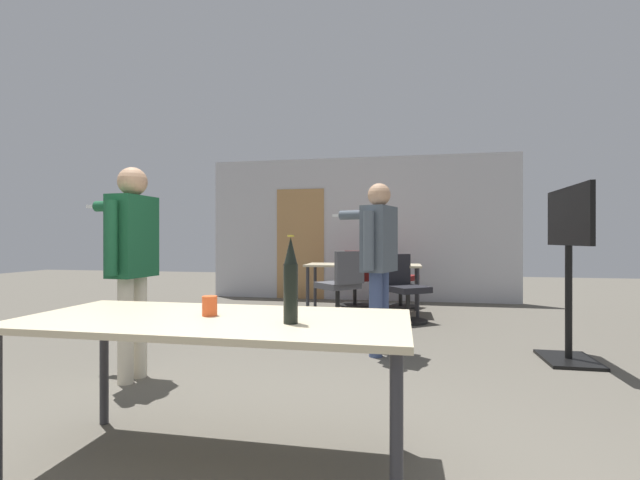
# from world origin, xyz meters

# --- Properties ---
(back_wall) EXTENTS (5.59, 0.12, 2.61)m
(back_wall) POSITION_xyz_m (-0.03, 6.34, 1.30)
(back_wall) COLOR #BCBCC1
(back_wall) RESTS_ON ground_plane
(conference_table_near) EXTENTS (1.86, 0.82, 0.73)m
(conference_table_near) POSITION_xyz_m (-0.13, 0.43, 0.67)
(conference_table_near) COLOR #C6B793
(conference_table_near) RESTS_ON ground_plane
(conference_table_far) EXTENTS (1.71, 0.68, 0.73)m
(conference_table_far) POSITION_xyz_m (0.19, 4.97, 0.65)
(conference_table_far) COLOR #C6B793
(conference_table_far) RESTS_ON ground_plane
(tv_screen) EXTENTS (0.44, 1.00, 1.58)m
(tv_screen) POSITION_xyz_m (2.25, 2.72, 0.96)
(tv_screen) COLOR black
(tv_screen) RESTS_ON ground_plane
(person_far_watching) EXTENTS (0.70, 0.75, 1.65)m
(person_far_watching) POSITION_xyz_m (0.53, 2.64, 0.99)
(person_far_watching) COLOR #3D4C75
(person_far_watching) RESTS_ON ground_plane
(person_right_polo) EXTENTS (0.75, 0.60, 1.67)m
(person_right_polo) POSITION_xyz_m (-1.33, 1.52, 1.02)
(person_right_polo) COLOR beige
(person_right_polo) RESTS_ON ground_plane
(office_chair_mid_tucked) EXTENTS (0.67, 0.68, 0.90)m
(office_chair_mid_tucked) POSITION_xyz_m (0.80, 4.39, 0.41)
(office_chair_mid_tucked) COLOR black
(office_chair_mid_tucked) RESTS_ON ground_plane
(office_chair_far_right) EXTENTS (0.68, 0.68, 0.96)m
(office_chair_far_right) POSITION_xyz_m (-0.02, 4.06, 0.45)
(office_chair_far_right) COLOR black
(office_chair_far_right) RESTS_ON ground_plane
(office_chair_side_rolled) EXTENTS (0.67, 0.63, 0.94)m
(office_chair_side_rolled) POSITION_xyz_m (0.68, 5.62, 0.45)
(office_chair_side_rolled) COLOR black
(office_chair_side_rolled) RESTS_ON ground_plane
(office_chair_far_left) EXTENTS (0.59, 0.64, 0.93)m
(office_chair_far_left) POSITION_xyz_m (0.03, 5.49, 0.43)
(office_chair_far_left) COLOR black
(office_chair_far_left) RESTS_ON ground_plane
(beer_bottle) EXTENTS (0.06, 0.06, 0.39)m
(beer_bottle) POSITION_xyz_m (0.27, 0.35, 0.92)
(beer_bottle) COLOR black
(beer_bottle) RESTS_ON conference_table_near
(drink_cup) EXTENTS (0.07, 0.07, 0.10)m
(drink_cup) POSITION_xyz_m (-0.17, 0.46, 0.78)
(drink_cup) COLOR #E05123
(drink_cup) RESTS_ON conference_table_near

